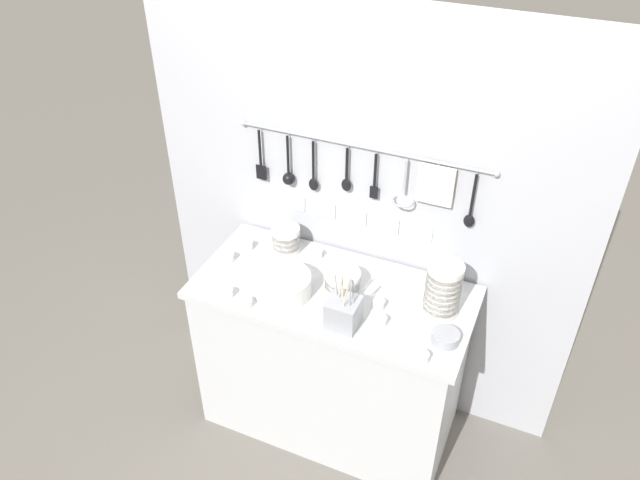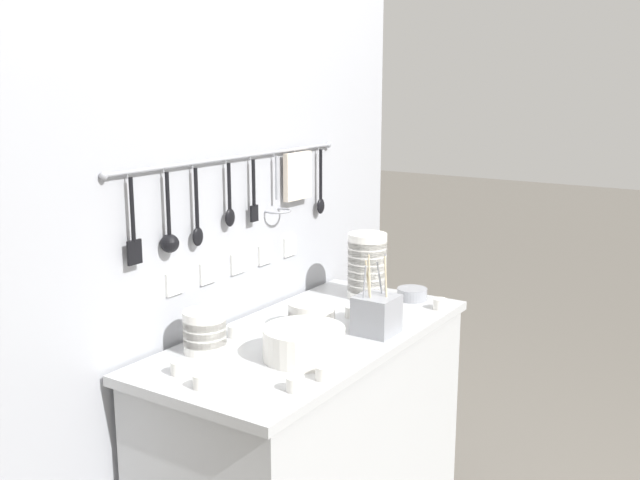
% 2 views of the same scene
% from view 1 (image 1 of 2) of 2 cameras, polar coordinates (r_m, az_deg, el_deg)
% --- Properties ---
extents(ground_plane, '(20.00, 20.00, 0.00)m').
position_cam_1_polar(ground_plane, '(3.31, 1.00, -15.81)').
color(ground_plane, '#666059').
extents(counter, '(1.21, 0.57, 0.85)m').
position_cam_1_polar(counter, '(2.98, 1.09, -10.77)').
color(counter, '#B7BABC').
rests_on(counter, ground).
extents(back_wall, '(2.01, 0.11, 1.99)m').
position_cam_1_polar(back_wall, '(2.83, 3.73, 1.58)').
color(back_wall, '#A8AAB2').
rests_on(back_wall, ground).
extents(bowl_stack_nested_right, '(0.14, 0.14, 0.24)m').
position_cam_1_polar(bowl_stack_nested_right, '(2.55, 11.18, -4.44)').
color(bowl_stack_nested_right, silver).
rests_on(bowl_stack_nested_right, counter).
extents(bowl_stack_back_corner, '(0.15, 0.15, 0.09)m').
position_cam_1_polar(bowl_stack_back_corner, '(2.66, 2.08, -3.78)').
color(bowl_stack_back_corner, silver).
rests_on(bowl_stack_back_corner, counter).
extents(bowl_stack_short_front, '(0.13, 0.13, 0.13)m').
position_cam_1_polar(bowl_stack_short_front, '(2.87, -3.10, 0.06)').
color(bowl_stack_short_front, silver).
rests_on(bowl_stack_short_front, counter).
extents(plate_stack, '(0.24, 0.24, 0.09)m').
position_cam_1_polar(plate_stack, '(2.64, -3.42, -4.11)').
color(plate_stack, silver).
rests_on(plate_stack, counter).
extents(steel_mixing_bowl, '(0.11, 0.11, 0.04)m').
position_cam_1_polar(steel_mixing_bowl, '(2.50, 11.39, -8.70)').
color(steel_mixing_bowl, '#93969E').
rests_on(steel_mixing_bowl, counter).
extents(cutlery_caddy, '(0.12, 0.12, 0.26)m').
position_cam_1_polar(cutlery_caddy, '(2.49, 2.16, -6.61)').
color(cutlery_caddy, '#93969E').
rests_on(cutlery_caddy, counter).
extents(cup_back_left, '(0.05, 0.05, 0.04)m').
position_cam_1_polar(cup_back_left, '(2.92, -6.60, -0.47)').
color(cup_back_left, silver).
rests_on(cup_back_left, counter).
extents(cup_beside_plates, '(0.05, 0.05, 0.04)m').
position_cam_1_polar(cup_beside_plates, '(2.41, 9.37, -10.54)').
color(cup_beside_plates, silver).
rests_on(cup_beside_plates, counter).
extents(cup_mid_row, '(0.05, 0.05, 0.04)m').
position_cam_1_polar(cup_mid_row, '(2.86, -8.33, -1.53)').
color(cup_mid_row, silver).
rests_on(cup_mid_row, counter).
extents(cup_edge_far, '(0.05, 0.05, 0.04)m').
position_cam_1_polar(cup_edge_far, '(2.85, -0.27, -1.29)').
color(cup_edge_far, silver).
rests_on(cup_edge_far, counter).
extents(cup_back_right, '(0.05, 0.05, 0.04)m').
position_cam_1_polar(cup_back_right, '(2.61, -6.77, -5.75)').
color(cup_back_right, silver).
rests_on(cup_back_right, counter).
extents(cup_centre, '(0.05, 0.05, 0.04)m').
position_cam_1_polar(cup_centre, '(2.67, -8.48, -4.82)').
color(cup_centre, silver).
rests_on(cup_centre, counter).
extents(cup_by_caddy, '(0.05, 0.05, 0.04)m').
position_cam_1_polar(cup_by_caddy, '(2.53, 5.57, -7.36)').
color(cup_by_caddy, silver).
rests_on(cup_by_caddy, counter).
extents(cup_front_left, '(0.05, 0.05, 0.04)m').
position_cam_1_polar(cup_front_left, '(2.60, 5.40, -5.86)').
color(cup_front_left, silver).
rests_on(cup_front_left, counter).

